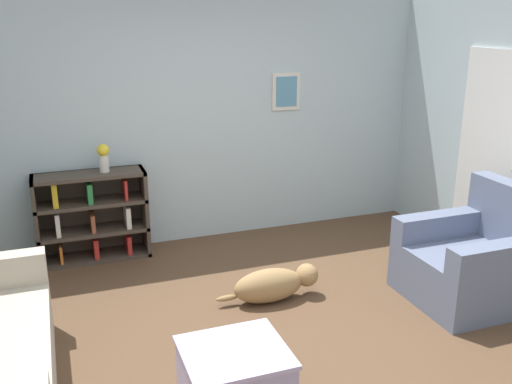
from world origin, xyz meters
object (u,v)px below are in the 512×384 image
(dog, at_px, (274,284))
(vase, at_px, (103,156))
(bookshelf, at_px, (92,216))
(coffee_table, at_px, (235,377))
(recliner_chair, at_px, (476,261))

(dog, xyz_separation_m, vase, (-1.20, 1.44, 0.89))
(bookshelf, relative_size, dog, 1.17)
(coffee_table, bearing_deg, bookshelf, 102.88)
(bookshelf, xyz_separation_m, dog, (1.36, -1.46, -0.29))
(recliner_chair, height_order, dog, recliner_chair)
(bookshelf, bearing_deg, coffee_table, -77.12)
(dog, bearing_deg, bookshelf, 132.90)
(recliner_chair, distance_m, vase, 3.53)
(recliner_chair, xyz_separation_m, coffee_table, (-2.38, -0.68, -0.12))
(recliner_chair, distance_m, dog, 1.74)
(recliner_chair, height_order, vase, vase)
(coffee_table, bearing_deg, vase, 99.77)
(bookshelf, bearing_deg, dog, -47.10)
(recliner_chair, bearing_deg, vase, 145.26)
(bookshelf, bearing_deg, recliner_chair, -33.64)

